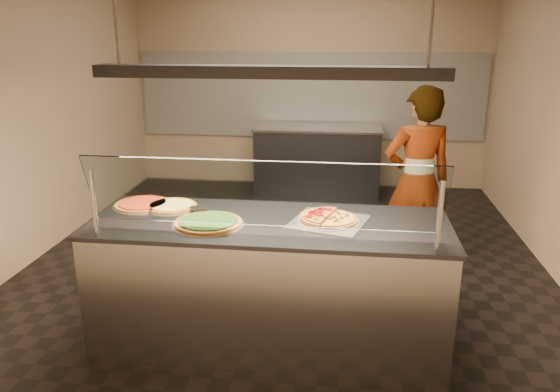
# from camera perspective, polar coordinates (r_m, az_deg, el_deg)

# --- Properties ---
(ground) EXTENTS (5.00, 6.00, 0.02)m
(ground) POSITION_cam_1_polar(r_m,az_deg,el_deg) (5.37, 0.54, -7.40)
(ground) COLOR black
(ground) RESTS_ON ground
(wall_back) EXTENTS (5.00, 0.02, 3.00)m
(wall_back) POSITION_cam_1_polar(r_m,az_deg,el_deg) (7.91, 3.13, 11.90)
(wall_back) COLOR tan
(wall_back) RESTS_ON ground
(wall_front) EXTENTS (5.00, 0.02, 3.00)m
(wall_front) POSITION_cam_1_polar(r_m,az_deg,el_deg) (2.05, -9.09, -3.61)
(wall_front) COLOR tan
(wall_front) RESTS_ON ground
(wall_left) EXTENTS (0.02, 6.00, 3.00)m
(wall_left) POSITION_cam_1_polar(r_m,az_deg,el_deg) (5.78, -25.25, 8.38)
(wall_left) COLOR tan
(wall_left) RESTS_ON ground
(tile_band) EXTENTS (4.90, 0.02, 1.20)m
(tile_band) POSITION_cam_1_polar(r_m,az_deg,el_deg) (7.90, 3.09, 10.44)
(tile_band) COLOR silver
(tile_band) RESTS_ON wall_back
(serving_counter) EXTENTS (2.50, 0.94, 0.93)m
(serving_counter) POSITION_cam_1_polar(r_m,az_deg,el_deg) (3.99, -1.07, -8.93)
(serving_counter) COLOR #B7B7BC
(serving_counter) RESTS_ON ground
(sneeze_guard) EXTENTS (2.26, 0.18, 0.54)m
(sneeze_guard) POSITION_cam_1_polar(r_m,az_deg,el_deg) (3.40, -1.96, 0.10)
(sneeze_guard) COLOR #B7B7BC
(sneeze_guard) RESTS_ON serving_counter
(perforated_tray) EXTENTS (0.60, 0.60, 0.01)m
(perforated_tray) POSITION_cam_1_polar(r_m,az_deg,el_deg) (3.81, 5.07, -2.60)
(perforated_tray) COLOR silver
(perforated_tray) RESTS_ON serving_counter
(half_pizza_pepperoni) EXTENTS (0.30, 0.44, 0.05)m
(half_pizza_pepperoni) POSITION_cam_1_polar(r_m,az_deg,el_deg) (3.81, 3.63, -2.14)
(half_pizza_pepperoni) COLOR brown
(half_pizza_pepperoni) RESTS_ON perforated_tray
(half_pizza_sausage) EXTENTS (0.30, 0.44, 0.04)m
(half_pizza_sausage) POSITION_cam_1_polar(r_m,az_deg,el_deg) (3.81, 6.53, -2.35)
(half_pizza_sausage) COLOR brown
(half_pizza_sausage) RESTS_ON perforated_tray
(pizza_spinach) EXTENTS (0.49, 0.49, 0.03)m
(pizza_spinach) POSITION_cam_1_polar(r_m,az_deg,el_deg) (3.77, -7.50, -2.76)
(pizza_spinach) COLOR silver
(pizza_spinach) RESTS_ON serving_counter
(pizza_cheese) EXTENTS (0.40, 0.40, 0.03)m
(pizza_cheese) POSITION_cam_1_polar(r_m,az_deg,el_deg) (4.17, -11.25, -1.00)
(pizza_cheese) COLOR silver
(pizza_cheese) RESTS_ON serving_counter
(pizza_tomato) EXTENTS (0.44, 0.44, 0.03)m
(pizza_tomato) POSITION_cam_1_polar(r_m,az_deg,el_deg) (4.27, -14.17, -0.79)
(pizza_tomato) COLOR silver
(pizza_tomato) RESTS_ON serving_counter
(pizza_spatula) EXTENTS (0.27, 0.18, 0.02)m
(pizza_spatula) POSITION_cam_1_polar(r_m,az_deg,el_deg) (4.10, -9.39, -0.99)
(pizza_spatula) COLOR #B7B7BC
(pizza_spatula) RESTS_ON pizza_spinach
(prep_table) EXTENTS (1.73, 0.74, 0.93)m
(prep_table) POSITION_cam_1_polar(r_m,az_deg,el_deg) (7.62, 3.95, 3.79)
(prep_table) COLOR #333337
(prep_table) RESTS_ON ground
(worker) EXTENTS (0.73, 0.57, 1.75)m
(worker) POSITION_cam_1_polar(r_m,az_deg,el_deg) (5.14, 14.13, 1.46)
(worker) COLOR #3F3846
(worker) RESTS_ON ground
(heat_lamp_housing) EXTENTS (2.30, 0.18, 0.08)m
(heat_lamp_housing) POSITION_cam_1_polar(r_m,az_deg,el_deg) (3.60, -1.20, 12.84)
(heat_lamp_housing) COLOR #333337
(heat_lamp_housing) RESTS_ON ceiling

